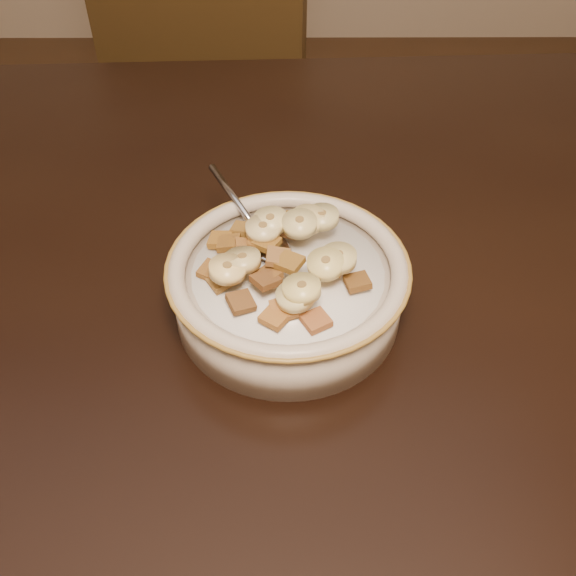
{
  "coord_description": "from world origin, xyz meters",
  "views": [
    {
      "loc": [
        0.24,
        -0.46,
        1.18
      ],
      "look_at": [
        0.24,
        -0.06,
        0.78
      ],
      "focal_mm": 40.0,
      "sensor_mm": 36.0,
      "label": 1
    }
  ],
  "objects_px": {
    "chair": "(192,140)",
    "table": "(49,285)",
    "cereal_bowl": "(288,292)",
    "spoon": "(270,248)"
  },
  "relations": [
    {
      "from": "spoon",
      "to": "chair",
      "type": "bearing_deg",
      "value": -106.16
    },
    {
      "from": "table",
      "to": "cereal_bowl",
      "type": "bearing_deg",
      "value": -15.24
    },
    {
      "from": "chair",
      "to": "cereal_bowl",
      "type": "xyz_separation_m",
      "value": [
        0.18,
        -0.68,
        0.27
      ]
    },
    {
      "from": "chair",
      "to": "cereal_bowl",
      "type": "relative_size",
      "value": 5.0
    },
    {
      "from": "cereal_bowl",
      "to": "spoon",
      "type": "distance_m",
      "value": 0.04
    },
    {
      "from": "chair",
      "to": "table",
      "type": "bearing_deg",
      "value": -81.6
    },
    {
      "from": "chair",
      "to": "cereal_bowl",
      "type": "distance_m",
      "value": 0.75
    },
    {
      "from": "table",
      "to": "spoon",
      "type": "height_order",
      "value": "spoon"
    },
    {
      "from": "cereal_bowl",
      "to": "spoon",
      "type": "xyz_separation_m",
      "value": [
        -0.02,
        0.03,
        0.03
      ]
    },
    {
      "from": "cereal_bowl",
      "to": "chair",
      "type": "bearing_deg",
      "value": 105.12
    }
  ]
}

